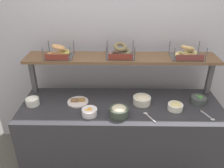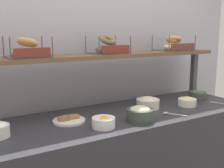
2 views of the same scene
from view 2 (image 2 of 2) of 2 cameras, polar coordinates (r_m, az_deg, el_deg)
The scene contains 14 objects.
back_wall at distance 2.50m, azimuth -3.81°, elevation 4.88°, with size 3.27×0.06×2.40m, color #B0AEBC.
deli_counter at distance 2.26m, azimuth 3.11°, elevation -16.37°, with size 2.07×0.70×0.85m, color #2D2D33.
shelf_riser_right at distance 2.89m, azimuth 16.41°, elevation 2.26°, with size 0.05×0.05×0.40m, color #4C4C51.
upper_shelf at distance 2.25m, azimuth -0.55°, elevation 5.91°, with size 2.03×0.32×0.03m, color brown.
bowl_egg_salad at distance 2.37m, azimuth 15.15°, elevation -3.45°, with size 0.15×0.15×0.08m.
bowl_fruit_salad at distance 1.79m, azimuth -1.73°, elevation -7.81°, with size 0.15×0.15×0.08m.
bowl_veggie_mix at distance 2.66m, azimuth 17.15°, elevation -2.09°, with size 0.16×0.16×0.08m.
bowl_potato_salad at distance 2.24m, azimuth 7.37°, elevation -3.78°, with size 0.18×0.18×0.09m.
bowl_tuna_salad at distance 1.92m, azimuth 5.79°, elevation -6.02°, with size 0.18×0.18×0.10m.
serving_plate_white at distance 1.93m, azimuth -8.81°, elevation -7.33°, with size 0.22×0.22×0.04m.
serving_spoon_near_plate at distance 2.10m, azimuth 12.00°, elevation -6.00°, with size 0.10×0.16×0.01m.
bagel_basket_sesame at distance 1.98m, azimuth -16.93°, elevation 6.57°, with size 0.28×0.24×0.14m.
bagel_basket_poppy at distance 2.24m, azimuth -0.86°, elevation 7.50°, with size 0.29×0.26×0.15m.
bagel_basket_plain at distance 2.64m, azimuth 12.51°, elevation 7.70°, with size 0.32×0.25×0.14m.
Camera 2 is at (-1.13, -1.66, 1.45)m, focal length 44.59 mm.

